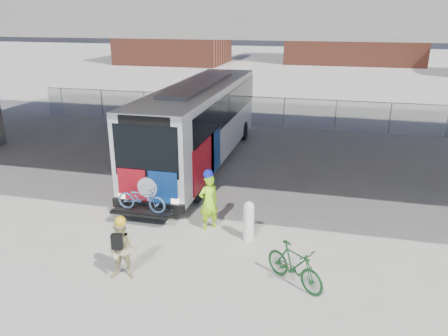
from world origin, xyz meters
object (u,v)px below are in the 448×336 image
(cyclist_tan, at_px, (123,250))
(bike_parked, at_px, (294,265))
(bus, at_px, (200,118))
(bollard, at_px, (249,220))
(cyclist_hivis, at_px, (209,200))

(cyclist_tan, height_order, bike_parked, cyclist_tan)
(bus, xyz_separation_m, cyclist_tan, (0.82, -9.58, -1.26))
(bus, xyz_separation_m, bike_parked, (5.14, -8.80, -1.55))
(bollard, xyz_separation_m, bike_parked, (1.57, -2.03, -0.12))
(bus, bearing_deg, cyclist_hivis, -70.90)
(cyclist_hivis, xyz_separation_m, cyclist_tan, (-1.37, -3.25, -0.13))
(bollard, xyz_separation_m, cyclist_hivis, (-1.38, 0.44, 0.30))
(bollard, bearing_deg, bus, 117.80)
(bollard, distance_m, cyclist_tan, 3.94)
(bus, relative_size, bollard, 10.24)
(cyclist_tan, bearing_deg, bike_parked, -1.01)
(cyclist_tan, bearing_deg, bollard, 34.42)
(cyclist_hivis, relative_size, bike_parked, 1.08)
(bus, height_order, cyclist_tan, bus)
(cyclist_hivis, bearing_deg, bike_parked, 97.38)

